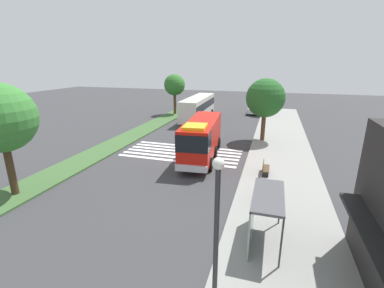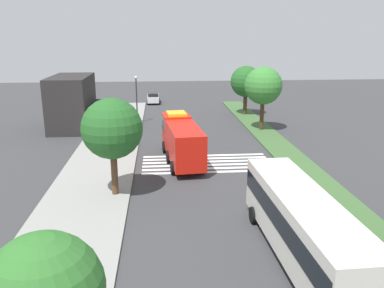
% 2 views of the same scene
% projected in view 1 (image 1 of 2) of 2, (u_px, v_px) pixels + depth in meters
% --- Properties ---
extents(ground_plane, '(120.00, 120.00, 0.00)m').
position_uv_depth(ground_plane, '(179.00, 156.00, 25.30)').
color(ground_plane, '#38383A').
extents(sidewalk, '(60.00, 5.87, 0.14)m').
position_uv_depth(sidewalk, '(281.00, 165.00, 22.73)').
color(sidewalk, gray).
rests_on(sidewalk, ground_plane).
extents(median_strip, '(60.00, 3.00, 0.14)m').
position_uv_depth(median_strip, '(108.00, 148.00, 27.42)').
color(median_strip, '#3D6033').
rests_on(median_strip, ground_plane).
extents(crosswalk, '(4.95, 11.12, 0.01)m').
position_uv_depth(crosswalk, '(182.00, 153.00, 26.05)').
color(crosswalk, silver).
rests_on(crosswalk, ground_plane).
extents(fire_truck, '(9.87, 3.42, 3.78)m').
position_uv_depth(fire_truck, '(201.00, 137.00, 23.91)').
color(fire_truck, red).
rests_on(fire_truck, ground_plane).
extents(parked_car_west, '(4.81, 2.13, 1.70)m').
position_uv_depth(parked_car_west, '(254.00, 108.00, 45.70)').
color(parked_car_west, silver).
rests_on(parked_car_west, ground_plane).
extents(transit_bus, '(12.01, 3.08, 3.43)m').
position_uv_depth(transit_bus, '(198.00, 106.00, 40.38)').
color(transit_bus, silver).
rests_on(transit_bus, ground_plane).
extents(bus_stop_shelter, '(3.50, 1.40, 2.46)m').
position_uv_depth(bus_stop_shelter, '(260.00, 207.00, 12.66)').
color(bus_stop_shelter, '#4C4C51').
rests_on(bus_stop_shelter, sidewalk).
extents(bench_near_shelter, '(1.60, 0.50, 0.90)m').
position_uv_depth(bench_near_shelter, '(262.00, 194.00, 16.71)').
color(bench_near_shelter, '#4C3823').
rests_on(bench_near_shelter, sidewalk).
extents(bench_west_of_shelter, '(1.60, 0.50, 0.90)m').
position_uv_depth(bench_west_of_shelter, '(265.00, 168.00, 20.80)').
color(bench_west_of_shelter, '#4C3823').
rests_on(bench_west_of_shelter, sidewalk).
extents(street_lamp, '(0.36, 0.36, 5.75)m').
position_uv_depth(street_lamp, '(216.00, 230.00, 8.13)').
color(street_lamp, '#2D2D30').
rests_on(street_lamp, sidewalk).
extents(sidewalk_tree_far_west, '(3.29, 3.29, 5.75)m').
position_uv_depth(sidewalk_tree_far_west, '(269.00, 89.00, 43.88)').
color(sidewalk_tree_far_west, '#513823').
rests_on(sidewalk_tree_far_west, sidewalk).
extents(sidewalk_tree_west, '(4.10, 4.10, 6.69)m').
position_uv_depth(sidewalk_tree_west, '(265.00, 98.00, 28.55)').
color(sidewalk_tree_west, '#513823').
rests_on(sidewalk_tree_west, sidewalk).
extents(median_tree_far_west, '(3.42, 3.42, 6.45)m').
position_uv_depth(median_tree_far_west, '(175.00, 85.00, 43.86)').
color(median_tree_far_west, '#513823').
rests_on(median_tree_far_west, median_strip).
extents(median_tree_west, '(4.24, 4.24, 7.17)m').
position_uv_depth(median_tree_west, '(0.00, 118.00, 16.28)').
color(median_tree_west, '#47301E').
rests_on(median_tree_west, median_strip).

